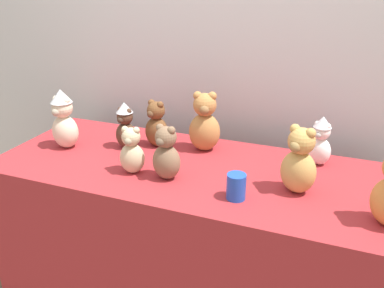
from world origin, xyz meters
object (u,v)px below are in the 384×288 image
at_px(teddy_bear_cocoa, 125,126).
at_px(teddy_bear_mocha, 166,154).
at_px(teddy_bear_cream, 64,120).
at_px(display_table, 192,233).
at_px(teddy_bear_honey, 299,162).
at_px(party_cup_blue, 236,187).
at_px(teddy_bear_chestnut, 156,125).
at_px(teddy_bear_sand, 132,152).
at_px(teddy_bear_snow, 320,141).
at_px(teddy_bear_caramel, 205,123).

height_order(teddy_bear_cocoa, teddy_bear_mocha, teddy_bear_mocha).
bearing_deg(teddy_bear_cream, display_table, 7.15).
bearing_deg(teddy_bear_honey, teddy_bear_cocoa, -167.54).
relative_size(display_table, party_cup_blue, 17.67).
xyz_separation_m(teddy_bear_cream, teddy_bear_chestnut, (0.44, 0.19, -0.04)).
xyz_separation_m(teddy_bear_cream, teddy_bear_honey, (1.21, -0.04, -0.02)).
distance_m(teddy_bear_cocoa, teddy_bear_sand, 0.30).
distance_m(teddy_bear_snow, teddy_bear_caramel, 0.58).
distance_m(teddy_bear_cream, teddy_bear_sand, 0.50).
relative_size(teddy_bear_cocoa, teddy_bear_chestnut, 0.99).
relative_size(teddy_bear_honey, teddy_bear_caramel, 0.94).
bearing_deg(teddy_bear_snow, party_cup_blue, -100.32).
bearing_deg(teddy_bear_snow, teddy_bear_cream, -146.54).
xyz_separation_m(teddy_bear_cream, party_cup_blue, (0.99, -0.19, -0.10)).
bearing_deg(display_table, teddy_bear_chestnut, 146.99).
bearing_deg(teddy_bear_honey, party_cup_blue, -124.45).
bearing_deg(party_cup_blue, teddy_bear_snow, 58.32).
distance_m(display_table, party_cup_blue, 0.55).
height_order(teddy_bear_cocoa, teddy_bear_snow, teddy_bear_cocoa).
height_order(display_table, teddy_bear_chestnut, teddy_bear_chestnut).
distance_m(teddy_bear_cream, party_cup_blue, 1.01).
height_order(teddy_bear_mocha, party_cup_blue, teddy_bear_mocha).
bearing_deg(teddy_bear_cream, teddy_bear_caramel, 24.27).
bearing_deg(teddy_bear_cocoa, teddy_bear_snow, 18.23).
distance_m(teddy_bear_mocha, teddy_bear_caramel, 0.37).
bearing_deg(teddy_bear_caramel, teddy_bear_snow, -11.45).
distance_m(display_table, teddy_bear_cocoa, 0.66).
bearing_deg(teddy_bear_caramel, teddy_bear_honey, -43.39).
xyz_separation_m(teddy_bear_cream, teddy_bear_caramel, (0.70, 0.23, -0.01)).
distance_m(teddy_bear_cream, teddy_bear_mocha, 0.66).
xyz_separation_m(teddy_bear_caramel, party_cup_blue, (0.29, -0.42, -0.09)).
distance_m(teddy_bear_snow, party_cup_blue, 0.55).
height_order(teddy_bear_sand, teddy_bear_mocha, teddy_bear_mocha).
bearing_deg(display_table, teddy_bear_snow, 24.48).
relative_size(teddy_bear_mocha, teddy_bear_chestnut, 1.01).
height_order(teddy_bear_cream, teddy_bear_sand, teddy_bear_cream).
distance_m(teddy_bear_cocoa, teddy_bear_snow, 0.98).
xyz_separation_m(teddy_bear_honey, teddy_bear_chestnut, (-0.77, 0.23, -0.02)).
distance_m(teddy_bear_cocoa, teddy_bear_mocha, 0.42).
relative_size(teddy_bear_cocoa, teddy_bear_honey, 0.85).
relative_size(teddy_bear_cream, teddy_bear_mocha, 1.24).
bearing_deg(teddy_bear_snow, teddy_bear_mocha, -125.96).
height_order(teddy_bear_cocoa, teddy_bear_honey, teddy_bear_honey).
xyz_separation_m(teddy_bear_sand, teddy_bear_snow, (0.80, 0.41, 0.01)).
bearing_deg(teddy_bear_caramel, teddy_bear_cocoa, -178.11).
relative_size(teddy_bear_cocoa, teddy_bear_sand, 1.10).
height_order(teddy_bear_sand, teddy_bear_caramel, teddy_bear_caramel).
bearing_deg(teddy_bear_sand, display_table, 23.30).
relative_size(teddy_bear_sand, teddy_bear_mocha, 0.89).
xyz_separation_m(teddy_bear_cream, teddy_bear_snow, (1.27, 0.27, -0.04)).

